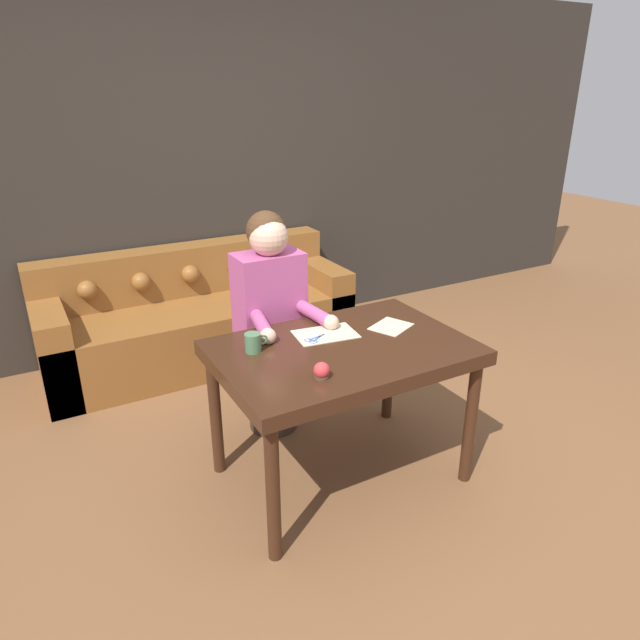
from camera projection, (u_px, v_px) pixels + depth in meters
name	position (u px, v px, depth m)	size (l,w,h in m)	color
ground_plane	(343.00, 467.00, 3.04)	(16.00, 16.00, 0.00)	brown
wall_back	(200.00, 170.00, 4.18)	(8.00, 0.06, 2.60)	#2D2823
dining_table	(342.00, 361.00, 2.73)	(1.20, 0.81, 0.74)	#381E11
couch	(199.00, 320.00, 4.15)	(2.16, 0.76, 0.80)	brown
person	(271.00, 326.00, 3.15)	(0.43, 0.57, 1.29)	#33281E
pattern_paper_main	(325.00, 334.00, 2.82)	(0.33, 0.24, 0.00)	beige
pattern_paper_offcut	(391.00, 327.00, 2.91)	(0.25, 0.23, 0.00)	beige
scissors	(318.00, 338.00, 2.78)	(0.23, 0.14, 0.01)	silver
mug	(253.00, 343.00, 2.63)	(0.11, 0.08, 0.09)	#47704C
pin_cushion	(322.00, 371.00, 2.39)	(0.07, 0.07, 0.07)	#4C3828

